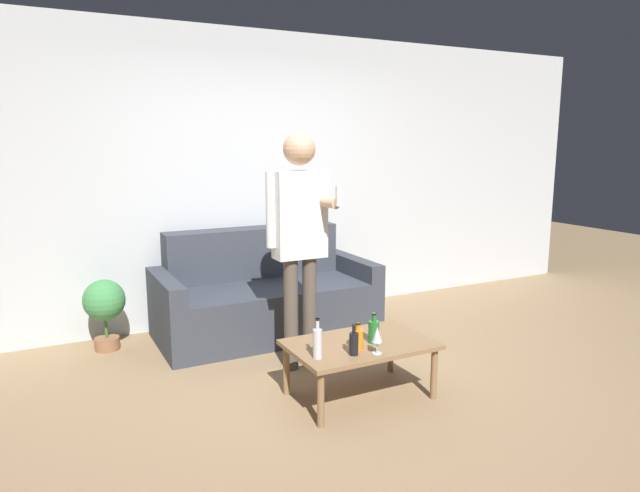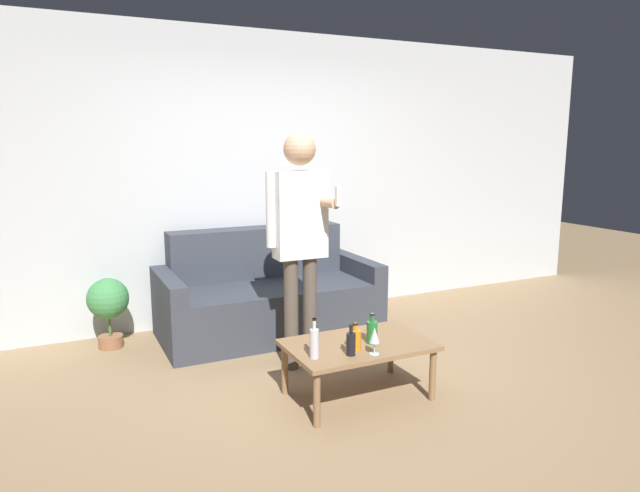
% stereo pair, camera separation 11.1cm
% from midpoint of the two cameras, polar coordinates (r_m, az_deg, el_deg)
% --- Properties ---
extents(ground_plane, '(16.00, 16.00, 0.00)m').
position_cam_midpoint_polar(ground_plane, '(4.03, 3.74, -14.41)').
color(ground_plane, '#997A56').
extents(wall_back, '(8.00, 0.06, 2.70)m').
position_cam_midpoint_polar(wall_back, '(5.49, -6.98, 6.78)').
color(wall_back, silver).
rests_on(wall_back, ground_plane).
extents(couch, '(1.89, 0.91, 0.91)m').
position_cam_midpoint_polar(couch, '(5.14, -6.24, -5.07)').
color(couch, '#383D47').
rests_on(couch, ground_plane).
extents(coffee_table, '(0.94, 0.61, 0.38)m').
position_cam_midpoint_polar(coffee_table, '(3.85, 3.16, -10.18)').
color(coffee_table, '#8E6B47').
rests_on(coffee_table, ground_plane).
extents(bottle_orange, '(0.07, 0.07, 0.18)m').
position_cam_midpoint_polar(bottle_orange, '(3.69, 2.92, -9.23)').
color(bottle_orange, orange).
rests_on(bottle_orange, coffee_table).
extents(bottle_green, '(0.06, 0.06, 0.25)m').
position_cam_midpoint_polar(bottle_green, '(3.53, -1.16, -9.63)').
color(bottle_green, silver).
rests_on(bottle_green, coffee_table).
extents(bottle_dark, '(0.07, 0.07, 0.20)m').
position_cam_midpoint_polar(bottle_dark, '(3.81, 4.56, -8.46)').
color(bottle_dark, '#23752D').
rests_on(bottle_dark, coffee_table).
extents(bottle_yellow, '(0.06, 0.06, 0.20)m').
position_cam_midpoint_polar(bottle_yellow, '(3.59, 2.50, -9.66)').
color(bottle_yellow, black).
rests_on(bottle_yellow, coffee_table).
extents(wine_glass_near, '(0.07, 0.07, 0.17)m').
position_cam_midpoint_polar(wine_glass_near, '(3.61, 4.86, -8.91)').
color(wine_glass_near, silver).
rests_on(wine_glass_near, coffee_table).
extents(person_standing_front, '(0.45, 0.44, 1.75)m').
position_cam_midpoint_polar(person_standing_front, '(4.16, -2.85, 1.68)').
color(person_standing_front, brown).
rests_on(person_standing_front, ground_plane).
extents(potted_plant, '(0.34, 0.34, 0.59)m').
position_cam_midpoint_polar(potted_plant, '(5.00, -21.36, -5.46)').
color(potted_plant, '#936042').
rests_on(potted_plant, ground_plane).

